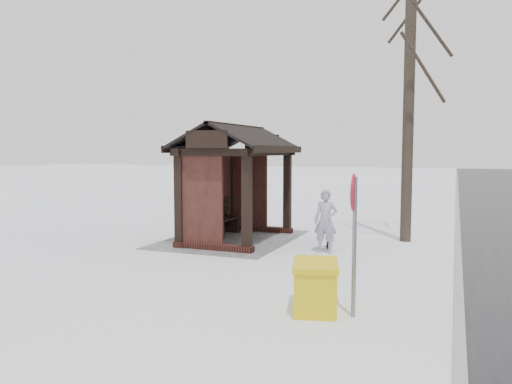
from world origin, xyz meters
TOP-DOWN VIEW (x-y plane):
  - ground at (0.00, 0.00)m, footprint 120.00×120.00m
  - kerb at (0.00, 5.50)m, footprint 120.00×0.15m
  - trampled_patch at (0.00, -0.20)m, footprint 4.20×3.20m
  - bus_shelter at (0.00, -0.16)m, footprint 3.60×2.40m
  - tree_near at (-1.50, 4.20)m, footprint 3.42×3.42m
  - pedestrian at (0.77, 2.60)m, footprint 0.37×0.55m
  - dog at (0.20, 2.49)m, footprint 0.73×0.50m
  - grit_bin at (5.00, 3.49)m, footprint 1.10×0.89m
  - road_sign at (5.07, 4.06)m, footprint 0.53×0.10m

SIDE VIEW (x-z plane):
  - ground at x=0.00m, z-range 0.00..0.00m
  - trampled_patch at x=0.00m, z-range 0.00..0.02m
  - kerb at x=0.00m, z-range -0.02..0.04m
  - dog at x=0.20m, z-range 0.00..0.56m
  - grit_bin at x=5.00m, z-range 0.01..0.75m
  - pedestrian at x=0.77m, z-range 0.00..1.50m
  - road_sign at x=5.07m, z-range 0.48..2.55m
  - bus_shelter at x=0.00m, z-range 0.62..3.71m
  - tree_near at x=-1.50m, z-range 1.64..10.67m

